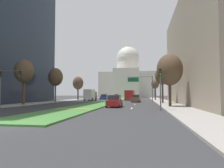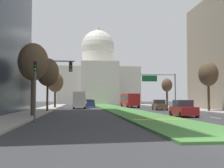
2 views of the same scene
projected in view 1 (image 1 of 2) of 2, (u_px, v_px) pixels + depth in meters
The scene contains 23 objects.
ground_plane at pixel (115, 100), 60.04m from camera, with size 260.00×260.00×0.00m, color #333335.
grass_median at pixel (113, 101), 55.26m from camera, with size 5.34×87.29×0.14m, color #427A38.
median_curb_nose at pixel (74, 109), 24.51m from camera, with size 4.81×0.50×0.04m, color gold.
lane_dashes_right at pixel (138, 100), 59.33m from camera, with size 0.16×60.88×0.01m.
sidewalk_left at pixel (62, 101), 52.53m from camera, with size 4.00×87.29×0.15m, color #9E9991.
sidewalk_right at pixel (162, 102), 48.43m from camera, with size 4.00×87.29×0.15m, color #9E9991.
capitol_building at pixel (128, 79), 107.57m from camera, with size 28.90×23.41×28.54m.
traffic_light_near_left at pixel (6, 80), 26.37m from camera, with size 3.34×0.35×5.20m.
traffic_light_near_right at pixel (160, 83), 23.73m from camera, with size 0.28×0.35×5.20m.
overhead_guide_sign at pixel (142, 83), 50.63m from camera, with size 6.53×0.20×6.50m.
street_tree_left_near at pixel (24, 72), 34.01m from camera, with size 3.22×3.22×7.87m.
street_tree_right_near at pixel (170, 70), 29.68m from camera, with size 3.81×3.81×8.00m.
street_tree_left_mid at pixel (56, 77), 45.51m from camera, with size 3.30×3.30×7.89m.
street_tree_right_mid at pixel (162, 76), 39.63m from camera, with size 2.90×2.90×7.41m.
street_tree_left_far at pixel (78, 83), 61.79m from camera, with size 3.29×3.29×7.34m.
street_tree_right_far at pixel (155, 85), 58.90m from camera, with size 2.28×2.28×6.26m.
sedan_lead_stopped at pixel (115, 102), 29.63m from camera, with size 1.99×4.27×1.79m.
sedan_midblock at pixel (136, 99), 47.17m from camera, with size 2.13×4.79×1.75m.
sedan_distant at pixel (104, 97), 65.10m from camera, with size 2.15×4.65×1.68m.
sedan_far_horizon at pixel (104, 97), 78.55m from camera, with size 2.13×4.75×1.71m.
sedan_very_far at pixel (116, 96), 91.54m from camera, with size 2.05×4.67×1.70m.
box_truck_delivery at pixel (90, 95), 57.54m from camera, with size 2.40×6.40×3.20m.
city_bus at pixel (130, 94), 62.59m from camera, with size 2.62×11.00×2.95m.
Camera 1 is at (8.49, -11.12, 2.03)m, focal length 31.84 mm.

